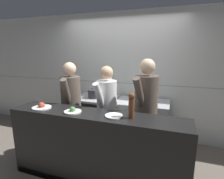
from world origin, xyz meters
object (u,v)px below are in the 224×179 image
object	(u,v)px
chef_line	(146,109)
plated_dish_dessert	(114,116)
plated_dish_appetiser	(73,111)
chef_sous	(107,109)
chef_head_cook	(71,105)
mixing_bowl_steel	(154,99)
pepper_mill	(131,105)
stock_pot	(94,93)
plated_dish_main	(42,107)
oven_range	(96,117)

from	to	relation	value
chef_line	plated_dish_dessert	bearing A→B (deg)	-99.34
plated_dish_appetiser	chef_sous	size ratio (longest dim) A/B	0.15
plated_dish_dessert	chef_head_cook	bearing A→B (deg)	150.68
mixing_bowl_steel	pepper_mill	bearing A→B (deg)	-96.85
chef_head_cook	chef_sous	xyz separation A→B (m)	(0.64, 0.03, -0.03)
plated_dish_appetiser	chef_line	bearing A→B (deg)	35.69
plated_dish_dessert	pepper_mill	world-z (taller)	pepper_mill
mixing_bowl_steel	chef_sous	distance (m)	0.95
pepper_mill	plated_dish_dessert	bearing A→B (deg)	-175.48
stock_pot	plated_dish_dessert	xyz separation A→B (m)	(0.80, -1.17, 0.04)
plated_dish_dessert	chef_sous	distance (m)	0.66
plated_dish_dessert	chef_line	distance (m)	0.68
plated_dish_main	mixing_bowl_steel	bearing A→B (deg)	40.98
oven_range	chef_head_cook	world-z (taller)	chef_head_cook
oven_range	chef_sous	bearing A→B (deg)	-53.44
plated_dish_appetiser	pepper_mill	bearing A→B (deg)	3.56
stock_pot	plated_dish_main	xyz separation A→B (m)	(-0.28, -1.19, 0.05)
mixing_bowl_steel	chef_line	distance (m)	0.64
plated_dish_appetiser	chef_line	distance (m)	1.09
chef_sous	plated_dish_main	bearing A→B (deg)	-132.28
plated_dish_appetiser	plated_dish_dessert	world-z (taller)	plated_dish_appetiser
plated_dish_appetiser	chef_head_cook	distance (m)	0.69
pepper_mill	plated_dish_appetiser	bearing A→B (deg)	-176.44
chef_head_cook	plated_dish_appetiser	bearing A→B (deg)	-69.97
chef_head_cook	chef_line	world-z (taller)	chef_line
oven_range	pepper_mill	size ratio (longest dim) A/B	2.77
stock_pot	plated_dish_main	distance (m)	1.23
plated_dish_main	plated_dish_dessert	world-z (taller)	plated_dish_main
mixing_bowl_steel	plated_dish_dessert	size ratio (longest dim) A/B	1.03
pepper_mill	chef_line	xyz separation A→B (m)	(0.09, 0.59, -0.23)
plated_dish_dessert	chef_sous	xyz separation A→B (m)	(-0.31, 0.56, -0.13)
oven_range	mixing_bowl_steel	world-z (taller)	mixing_bowl_steel
pepper_mill	chef_sous	bearing A→B (deg)	133.94
oven_range	plated_dish_appetiser	xyz separation A→B (m)	(0.22, -1.24, 0.58)
plated_dish_appetiser	pepper_mill	world-z (taller)	pepper_mill
oven_range	mixing_bowl_steel	size ratio (longest dim) A/B	3.84
chef_line	plated_dish_main	bearing A→B (deg)	-137.85
mixing_bowl_steel	pepper_mill	distance (m)	1.25
mixing_bowl_steel	plated_dish_main	bearing A→B (deg)	-139.02
oven_range	plated_dish_main	size ratio (longest dim) A/B	3.33
plated_dish_dessert	pepper_mill	size ratio (longest dim) A/B	0.70
chef_head_cook	chef_line	distance (m)	1.26
oven_range	chef_line	distance (m)	1.36
chef_line	oven_range	bearing A→B (deg)	169.09
stock_pot	chef_line	world-z (taller)	chef_line
plated_dish_main	plated_dish_dessert	distance (m)	1.09
plated_dish_main	chef_line	size ratio (longest dim) A/B	0.16
pepper_mill	chef_head_cook	world-z (taller)	chef_head_cook
oven_range	plated_dish_appetiser	bearing A→B (deg)	-80.09
oven_range	stock_pot	size ratio (longest dim) A/B	3.20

